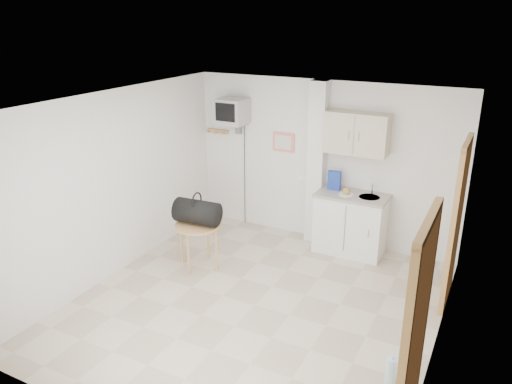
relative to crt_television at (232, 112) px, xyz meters
The scene contains 7 objects.
ground 3.15m from the crt_television, 54.36° to the right, with size 4.50×4.50×0.00m, color beige.
room_envelope 2.60m from the crt_television, 48.84° to the right, with size 4.24×4.54×2.55m.
kitchenette 2.32m from the crt_television, ahead, with size 1.03×0.58×2.10m.
crt_television is the anchor object (origin of this frame).
round_table 2.04m from the crt_television, 79.39° to the right, with size 0.64×0.64×0.65m.
duffel_bag 1.86m from the crt_television, 79.82° to the right, with size 0.64×0.38×0.46m.
water_bottle 4.55m from the crt_television, 38.91° to the right, with size 0.10×0.10×0.31m.
Camera 1 is at (2.46, -4.73, 3.42)m, focal length 35.00 mm.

